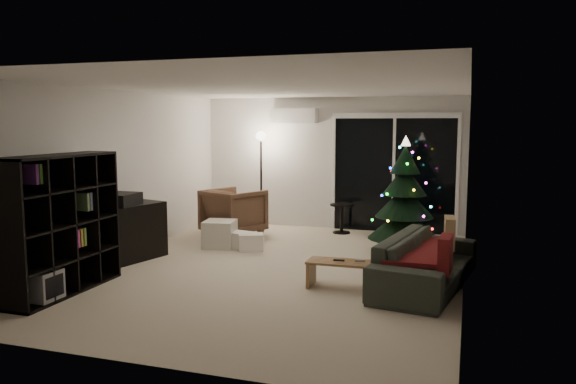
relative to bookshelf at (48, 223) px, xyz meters
name	(u,v)px	position (x,y,z in m)	size (l,w,h in m)	color
room	(332,186)	(2.71, 3.26, 0.19)	(6.50, 7.51, 2.60)	beige
bookshelf	(48,223)	(0.00, 0.00, 0.00)	(0.42, 1.65, 1.65)	black
media_cabinet	(122,234)	(0.00, 1.49, -0.41)	(0.50, 1.33, 0.83)	black
stereo	(121,199)	(0.00, 1.49, 0.09)	(0.42, 0.50, 0.18)	black
armchair	(234,212)	(0.75, 3.82, -0.40)	(0.90, 0.93, 0.85)	brown
ottoman	(220,234)	(0.93, 2.83, -0.61)	(0.48, 0.48, 0.44)	silver
cardboard_box_a	(240,240)	(1.29, 2.83, -0.69)	(0.38, 0.29, 0.27)	silver
cardboard_box_b	(251,242)	(1.51, 2.76, -0.69)	(0.38, 0.28, 0.27)	silver
side_table	(342,219)	(2.57, 4.59, -0.56)	(0.43, 0.43, 0.54)	black
floor_lamp	(261,182)	(1.00, 4.57, 0.07)	(0.29, 0.29, 1.80)	black
sofa	(426,262)	(4.30, 1.56, -0.51)	(2.17, 0.85, 0.63)	#373B35
sofa_throw	(418,250)	(4.20, 1.56, -0.37)	(0.68, 1.56, 0.05)	maroon
cushion_a	(449,233)	(4.55, 2.21, -0.25)	(0.13, 0.42, 0.42)	brown
cushion_b	(445,255)	(4.55, 0.91, -0.25)	(0.13, 0.42, 0.42)	maroon
coffee_table	(351,275)	(3.44, 1.19, -0.66)	(1.07, 0.37, 0.34)	#95784B
remote_a	(339,260)	(3.29, 1.19, -0.48)	(0.13, 0.04, 0.02)	black
remote_b	(360,261)	(3.54, 1.24, -0.48)	(0.12, 0.04, 0.02)	slate
christmas_tree	(404,194)	(3.82, 3.44, 0.08)	(1.13, 1.13, 1.82)	black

